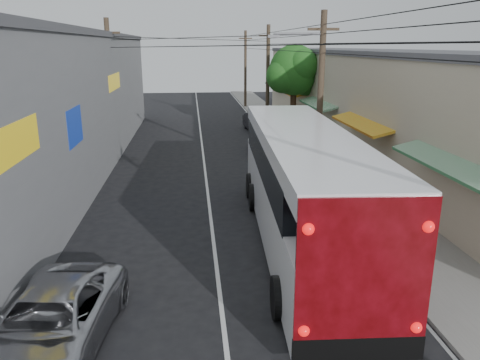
{
  "coord_description": "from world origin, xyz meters",
  "views": [
    {
      "loc": [
        -0.61,
        -7.92,
        6.54
      ],
      "look_at": [
        1.07,
        8.48,
        1.77
      ],
      "focal_mm": 35.0,
      "sensor_mm": 36.0,
      "label": 1
    }
  ],
  "objects_px": {
    "parked_car_mid": "(265,143)",
    "parked_car_far": "(257,122)",
    "pedestrian_near": "(354,162)",
    "parked_suv": "(304,171)",
    "jeepney": "(51,323)",
    "pedestrian_far": "(375,173)",
    "coach_bus": "(302,185)"
  },
  "relations": [
    {
      "from": "parked_car_far",
      "to": "pedestrian_far",
      "type": "height_order",
      "value": "pedestrian_far"
    },
    {
      "from": "parked_car_mid",
      "to": "pedestrian_near",
      "type": "bearing_deg",
      "value": -60.14
    },
    {
      "from": "parked_car_far",
      "to": "pedestrian_far",
      "type": "distance_m",
      "value": 16.8
    },
    {
      "from": "pedestrian_near",
      "to": "coach_bus",
      "type": "bearing_deg",
      "value": 65.15
    },
    {
      "from": "pedestrian_near",
      "to": "parked_car_mid",
      "type": "bearing_deg",
      "value": -53.35
    },
    {
      "from": "parked_suv",
      "to": "pedestrian_far",
      "type": "xyz_separation_m",
      "value": [
        3.0,
        -1.19,
        0.13
      ]
    },
    {
      "from": "parked_car_mid",
      "to": "parked_car_far",
      "type": "relative_size",
      "value": 1.04
    },
    {
      "from": "parked_suv",
      "to": "pedestrian_far",
      "type": "bearing_deg",
      "value": -18.37
    },
    {
      "from": "pedestrian_near",
      "to": "jeepney",
      "type": "bearing_deg",
      "value": 55.04
    },
    {
      "from": "parked_suv",
      "to": "parked_car_mid",
      "type": "distance_m",
      "value": 7.03
    },
    {
      "from": "pedestrian_far",
      "to": "parked_suv",
      "type": "bearing_deg",
      "value": -31.6
    },
    {
      "from": "coach_bus",
      "to": "parked_car_mid",
      "type": "xyz_separation_m",
      "value": [
        0.79,
        13.16,
        -1.25
      ]
    },
    {
      "from": "jeepney",
      "to": "pedestrian_far",
      "type": "xyz_separation_m",
      "value": [
        11.4,
        10.45,
        0.22
      ]
    },
    {
      "from": "jeepney",
      "to": "coach_bus",
      "type": "bearing_deg",
      "value": 45.25
    },
    {
      "from": "parked_car_far",
      "to": "pedestrian_near",
      "type": "bearing_deg",
      "value": -84.45
    },
    {
      "from": "pedestrian_far",
      "to": "parked_car_mid",
      "type": "bearing_deg",
      "value": -75.1
    },
    {
      "from": "parked_car_mid",
      "to": "pedestrian_far",
      "type": "bearing_deg",
      "value": -65.05
    },
    {
      "from": "coach_bus",
      "to": "jeepney",
      "type": "height_order",
      "value": "coach_bus"
    },
    {
      "from": "pedestrian_far",
      "to": "coach_bus",
      "type": "bearing_deg",
      "value": 37.32
    },
    {
      "from": "coach_bus",
      "to": "jeepney",
      "type": "distance_m",
      "value": 8.82
    },
    {
      "from": "jeepney",
      "to": "pedestrian_far",
      "type": "relative_size",
      "value": 3.15
    },
    {
      "from": "jeepney",
      "to": "pedestrian_far",
      "type": "distance_m",
      "value": 15.46
    },
    {
      "from": "coach_bus",
      "to": "jeepney",
      "type": "relative_size",
      "value": 2.66
    },
    {
      "from": "jeepney",
      "to": "parked_car_far",
      "type": "xyz_separation_m",
      "value": [
        8.24,
        26.94,
        -0.01
      ]
    },
    {
      "from": "parked_car_far",
      "to": "jeepney",
      "type": "bearing_deg",
      "value": -112.73
    },
    {
      "from": "parked_car_far",
      "to": "pedestrian_near",
      "type": "relative_size",
      "value": 2.5
    },
    {
      "from": "parked_suv",
      "to": "parked_car_mid",
      "type": "height_order",
      "value": "parked_suv"
    },
    {
      "from": "jeepney",
      "to": "parked_suv",
      "type": "height_order",
      "value": "parked_suv"
    },
    {
      "from": "parked_car_mid",
      "to": "parked_car_far",
      "type": "height_order",
      "value": "parked_car_mid"
    },
    {
      "from": "coach_bus",
      "to": "pedestrian_far",
      "type": "relative_size",
      "value": 8.38
    },
    {
      "from": "coach_bus",
      "to": "pedestrian_near",
      "type": "xyz_separation_m",
      "value": [
        4.32,
        7.02,
        -1.03
      ]
    },
    {
      "from": "pedestrian_near",
      "to": "parked_suv",
      "type": "bearing_deg",
      "value": 23.89
    }
  ]
}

